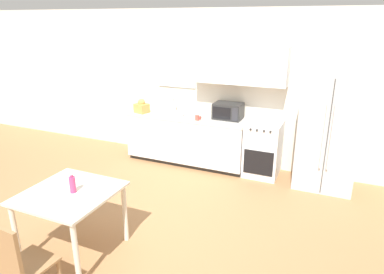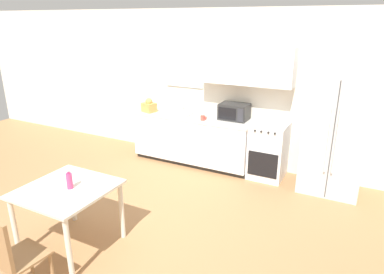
{
  "view_description": "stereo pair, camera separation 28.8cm",
  "coord_description": "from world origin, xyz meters",
  "px_view_note": "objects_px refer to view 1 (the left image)",
  "views": [
    {
      "loc": [
        2.15,
        -3.29,
        2.52
      ],
      "look_at": [
        0.45,
        0.6,
        1.05
      ],
      "focal_mm": 32.0,
      "sensor_mm": 36.0,
      "label": 1
    },
    {
      "loc": [
        2.41,
        -3.17,
        2.52
      ],
      "look_at": [
        0.45,
        0.6,
        1.05
      ],
      "focal_mm": 32.0,
      "sensor_mm": 36.0,
      "label": 2
    }
  ],
  "objects_px": {
    "refrigerator": "(328,132)",
    "dining_chair_near": "(17,262)",
    "coffee_mug": "(198,118)",
    "drink_bottle": "(73,184)",
    "microwave": "(228,111)",
    "dining_table": "(70,201)",
    "oven_range": "(263,149)"
  },
  "relations": [
    {
      "from": "refrigerator",
      "to": "microwave",
      "type": "distance_m",
      "value": 1.65
    },
    {
      "from": "microwave",
      "to": "coffee_mug",
      "type": "height_order",
      "value": "microwave"
    },
    {
      "from": "oven_range",
      "to": "refrigerator",
      "type": "xyz_separation_m",
      "value": [
        0.98,
        -0.03,
        0.43
      ]
    },
    {
      "from": "dining_chair_near",
      "to": "drink_bottle",
      "type": "distance_m",
      "value": 0.93
    },
    {
      "from": "dining_table",
      "to": "oven_range",
      "type": "bearing_deg",
      "value": 63.03
    },
    {
      "from": "microwave",
      "to": "dining_table",
      "type": "xyz_separation_m",
      "value": [
        -0.81,
        -3.0,
        -0.37
      ]
    },
    {
      "from": "drink_bottle",
      "to": "oven_range",
      "type": "bearing_deg",
      "value": 63.68
    },
    {
      "from": "coffee_mug",
      "to": "dining_table",
      "type": "distance_m",
      "value": 2.74
    },
    {
      "from": "microwave",
      "to": "coffee_mug",
      "type": "distance_m",
      "value": 0.54
    },
    {
      "from": "refrigerator",
      "to": "drink_bottle",
      "type": "height_order",
      "value": "refrigerator"
    },
    {
      "from": "coffee_mug",
      "to": "drink_bottle",
      "type": "height_order",
      "value": "drink_bottle"
    },
    {
      "from": "microwave",
      "to": "drink_bottle",
      "type": "bearing_deg",
      "value": -104.37
    },
    {
      "from": "microwave",
      "to": "dining_table",
      "type": "bearing_deg",
      "value": -105.17
    },
    {
      "from": "oven_range",
      "to": "microwave",
      "type": "xyz_separation_m",
      "value": [
        -0.66,
        0.1,
        0.56
      ]
    },
    {
      "from": "microwave",
      "to": "dining_chair_near",
      "type": "height_order",
      "value": "microwave"
    },
    {
      "from": "microwave",
      "to": "drink_bottle",
      "type": "height_order",
      "value": "microwave"
    },
    {
      "from": "oven_range",
      "to": "dining_table",
      "type": "relative_size",
      "value": 0.98
    },
    {
      "from": "refrigerator",
      "to": "microwave",
      "type": "relative_size",
      "value": 3.67
    },
    {
      "from": "refrigerator",
      "to": "microwave",
      "type": "bearing_deg",
      "value": 175.41
    },
    {
      "from": "microwave",
      "to": "drink_bottle",
      "type": "relative_size",
      "value": 2.15
    },
    {
      "from": "coffee_mug",
      "to": "drink_bottle",
      "type": "xyz_separation_m",
      "value": [
        -0.32,
        -2.68,
        -0.07
      ]
    },
    {
      "from": "microwave",
      "to": "dining_table",
      "type": "relative_size",
      "value": 0.51
    },
    {
      "from": "coffee_mug",
      "to": "dining_table",
      "type": "relative_size",
      "value": 0.11
    },
    {
      "from": "oven_range",
      "to": "coffee_mug",
      "type": "distance_m",
      "value": 1.22
    },
    {
      "from": "refrigerator",
      "to": "dining_chair_near",
      "type": "relative_size",
      "value": 1.92
    },
    {
      "from": "coffee_mug",
      "to": "dining_table",
      "type": "xyz_separation_m",
      "value": [
        -0.37,
        -2.7,
        -0.28
      ]
    },
    {
      "from": "microwave",
      "to": "coffee_mug",
      "type": "bearing_deg",
      "value": -145.77
    },
    {
      "from": "oven_range",
      "to": "drink_bottle",
      "type": "bearing_deg",
      "value": -116.32
    },
    {
      "from": "coffee_mug",
      "to": "drink_bottle",
      "type": "relative_size",
      "value": 0.47
    },
    {
      "from": "oven_range",
      "to": "refrigerator",
      "type": "bearing_deg",
      "value": -1.97
    },
    {
      "from": "oven_range",
      "to": "coffee_mug",
      "type": "xyz_separation_m",
      "value": [
        -1.11,
        -0.2,
        0.47
      ]
    },
    {
      "from": "refrigerator",
      "to": "coffee_mug",
      "type": "xyz_separation_m",
      "value": [
        -2.09,
        -0.17,
        0.04
      ]
    }
  ]
}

